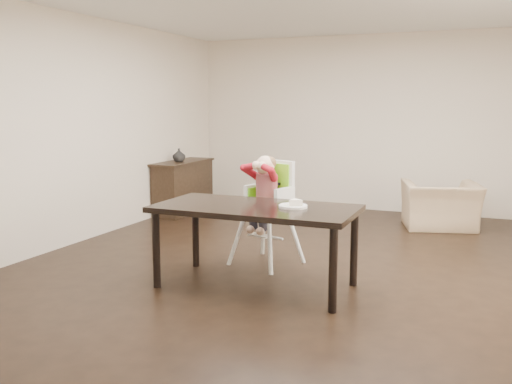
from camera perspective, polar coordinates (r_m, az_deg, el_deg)
ground at (r=5.81m, az=6.10°, el=-7.78°), size 7.00×7.00×0.00m
room_walls at (r=5.58m, az=6.42°, el=10.82°), size 6.02×7.02×2.71m
dining_table at (r=5.13m, az=-0.03°, el=-2.26°), size 1.80×0.90×0.75m
high_chair at (r=5.86m, az=1.22°, el=0.43°), size 0.59×0.59×1.13m
plate at (r=5.03m, az=3.81°, el=-1.28°), size 0.26×0.26×0.07m
armchair at (r=7.97m, az=17.99°, el=-0.55°), size 1.08×0.86×0.83m
sideboard at (r=8.79m, az=-7.30°, el=0.54°), size 0.44×1.26×0.79m
vase at (r=8.64m, az=-7.71°, el=3.65°), size 0.25×0.25×0.19m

